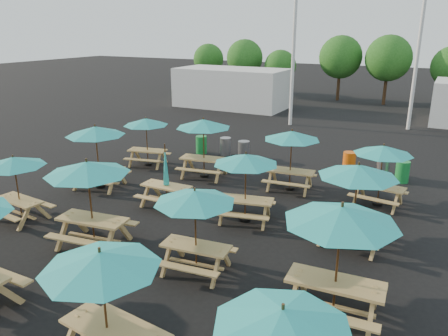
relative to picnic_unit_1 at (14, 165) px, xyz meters
The scene contains 29 objects.
ground 5.83m from the picnic_unit_1, 32.45° to the left, with size 120.00×120.00×0.00m, color black.
picnic_unit_1 is the anchor object (origin of this frame).
picnic_unit_2 3.32m from the picnic_unit_1, 88.12° to the left, with size 2.49×2.49×2.32m.
picnic_unit_3 6.33m from the picnic_unit_1, 89.74° to the left, with size 2.24×2.24×2.06m.
picnic_unit_5 3.19m from the picnic_unit_1, ahead, with size 2.47×2.47×2.41m.
picnic_unit_6 4.57m from the picnic_unit_1, 42.66° to the left, with size 1.69×1.49×2.12m.
picnic_unit_7 6.81m from the picnic_unit_1, 64.56° to the left, with size 2.44×2.44×2.33m.
picnic_unit_8 7.35m from the picnic_unit_1, 27.35° to the right, with size 2.21×2.21×2.22m.
picnic_unit_9 6.31m from the picnic_unit_1, ahead, with size 2.12×2.12×2.12m.
picnic_unit_10 6.88m from the picnic_unit_1, 27.16° to the left, with size 2.33×2.33×2.14m.
picnic_unit_11 9.03m from the picnic_unit_1, 44.77° to the left, with size 2.21×2.21×2.21m.
picnic_unit_12 10.22m from the picnic_unit_1, 19.01° to the right, with size 2.35×2.35×2.15m.
picnic_unit_13 9.70m from the picnic_unit_1, ahead, with size 2.37×2.37×2.47m.
picnic_unit_14 9.85m from the picnic_unit_1, 18.31° to the left, with size 2.29×2.29×2.30m.
picnic_unit_15 11.41m from the picnic_unit_1, 33.55° to the left, with size 2.10×2.10×2.07m.
waste_bin_0 9.19m from the picnic_unit_1, 83.01° to the left, with size 0.51×0.51×0.82m, color #188837.
waste_bin_1 9.64m from the picnic_unit_1, 76.33° to the left, with size 0.51×0.51×0.82m, color gray.
waste_bin_2 9.76m from the picnic_unit_1, 70.22° to the left, with size 0.51×0.51×0.82m, color gray.
waste_bin_3 12.38m from the picnic_unit_1, 50.30° to the left, with size 0.51×0.51×0.82m, color #E95C0D.
waste_bin_4 13.27m from the picnic_unit_1, 45.84° to the left, with size 0.51×0.51×0.82m, color gray.
waste_bin_5 13.56m from the picnic_unit_1, 42.52° to the left, with size 0.51×0.51×0.82m, color #188837.
mast_0 17.71m from the picnic_unit_1, 81.01° to the left, with size 0.20×0.20×12.00m, color silver.
mast_1 21.51m from the picnic_unit_1, 64.17° to the left, with size 0.20×0.20×12.00m, color silver.
event_tent_0 21.24m from the picnic_unit_1, 98.97° to the left, with size 8.00×4.00×2.80m, color silver.
tree_0 29.77m from the picnic_unit_1, 108.39° to the left, with size 2.80×2.80×4.24m.
tree_1 27.39m from the picnic_unit_1, 100.65° to the left, with size 3.11×3.11×4.72m.
tree_2 26.70m from the picnic_unit_1, 93.65° to the left, with size 2.59×2.59×3.93m.
tree_3 27.90m from the picnic_unit_1, 83.95° to the left, with size 3.36×3.36×5.09m.
tree_4 28.07m from the picnic_unit_1, 76.41° to the left, with size 3.41×3.41×5.17m.
Camera 1 is at (6.55, -11.00, 5.67)m, focal length 35.00 mm.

